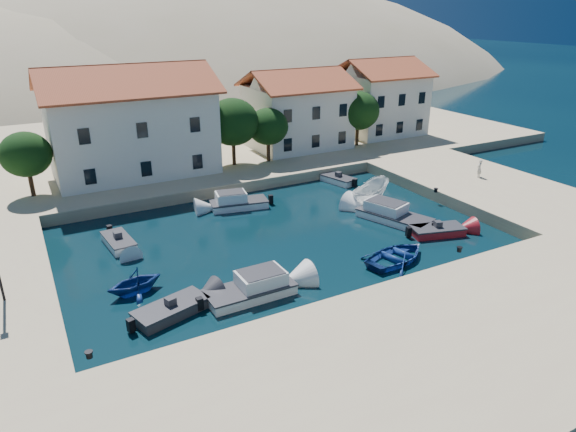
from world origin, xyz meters
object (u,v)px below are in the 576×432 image
object	(u,v)px
building_left	(130,119)
rowboat_south	(396,261)
building_mid	(297,108)
cabin_cruiser_east	(394,215)
pedestrian	(479,168)
boat_east	(370,203)
cabin_cruiser_south	(250,289)
building_right	(380,96)

from	to	relation	value
building_left	rowboat_south	distance (m)	27.78
building_mid	cabin_cruiser_east	size ratio (longest dim) A/B	1.69
pedestrian	boat_east	bearing A→B (deg)	-27.13
building_left	cabin_cruiser_east	size ratio (longest dim) A/B	2.36
cabin_cruiser_south	cabin_cruiser_east	distance (m)	15.23
building_right	boat_east	distance (m)	22.91
building_left	building_mid	size ratio (longest dim) A/B	1.40
cabin_cruiser_east	boat_east	world-z (taller)	cabin_cruiser_east
building_right	pedestrian	bearing A→B (deg)	-99.01
building_left	rowboat_south	bearing A→B (deg)	-66.04
building_left	pedestrian	distance (m)	32.06
building_mid	building_right	bearing A→B (deg)	4.76
cabin_cruiser_south	building_mid	bearing A→B (deg)	54.94
building_right	rowboat_south	world-z (taller)	building_right
building_right	pedestrian	xyz separation A→B (m)	(-2.97, -18.73, -3.67)
building_left	cabin_cruiser_east	bearing A→B (deg)	-52.00
cabin_cruiser_south	boat_east	xyz separation A→B (m)	(15.22, 9.07, -0.48)
boat_east	building_right	bearing A→B (deg)	-64.57
building_right	cabin_cruiser_east	xyz separation A→B (m)	(-14.82, -21.44, -5.00)
building_left	pedestrian	size ratio (longest dim) A/B	9.20
boat_east	cabin_cruiser_east	bearing A→B (deg)	143.67
building_left	building_right	xyz separation A→B (m)	(30.00, 2.00, -0.46)
building_left	boat_east	bearing A→B (deg)	-43.70
building_left	building_right	bearing A→B (deg)	3.81
rowboat_south	boat_east	xyz separation A→B (m)	(4.96, 9.53, 0.00)
cabin_cruiser_east	cabin_cruiser_south	bearing A→B (deg)	89.39
building_mid	boat_east	xyz separation A→B (m)	(-2.02, -16.27, -5.22)
boat_east	building_left	bearing A→B (deg)	20.81
building_right	rowboat_south	xyz separation A→B (m)	(-18.98, -26.80, -5.47)
building_left	cabin_cruiser_south	xyz separation A→B (m)	(0.76, -24.34, -5.46)
building_mid	boat_east	size ratio (longest dim) A/B	2.08
pedestrian	rowboat_south	bearing A→B (deg)	7.17
building_right	boat_east	world-z (taller)	building_right
building_mid	cabin_cruiser_south	world-z (taller)	building_mid
building_right	pedestrian	distance (m)	19.32
cabin_cruiser_south	pedestrian	bearing A→B (deg)	15.32
building_left	building_mid	distance (m)	18.04
building_mid	pedestrian	bearing A→B (deg)	-63.02
cabin_cruiser_east	rowboat_south	bearing A→B (deg)	122.81
cabin_cruiser_east	boat_east	size ratio (longest dim) A/B	1.23
building_right	cabin_cruiser_south	world-z (taller)	building_right
rowboat_south	cabin_cruiser_south	bearing A→B (deg)	75.63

